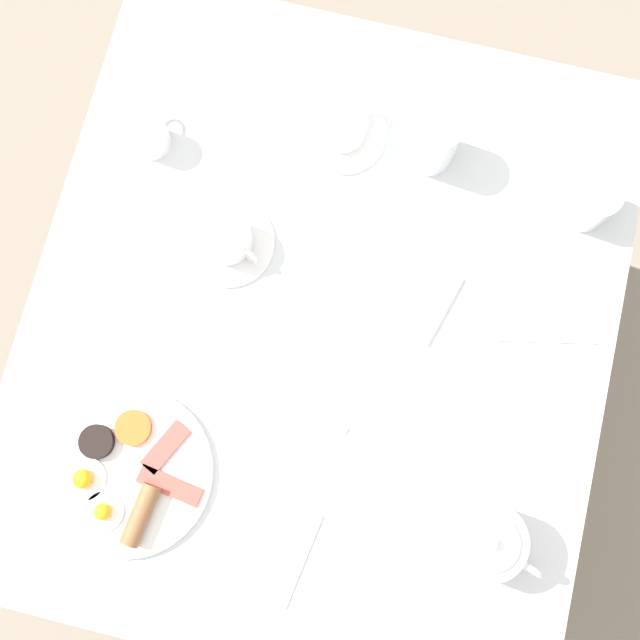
{
  "coord_description": "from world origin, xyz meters",
  "views": [
    {
      "loc": [
        -0.21,
        -0.05,
        1.97
      ],
      "look_at": [
        0.0,
        0.0,
        0.78
      ],
      "focal_mm": 42.0,
      "sensor_mm": 36.0,
      "label": 1
    }
  ],
  "objects_px": {
    "water_glass_tall": "(433,140)",
    "napkin_folded": "(402,289)",
    "fork_by_plate": "(300,404)",
    "breakfast_plate": "(127,474)",
    "teacup_with_saucer_right": "(228,240)",
    "creamer_jug": "(150,135)",
    "knife_by_plate": "(538,338)",
    "teacup_with_saucer_left": "(343,127)",
    "spoon_for_tea": "(300,561)",
    "teapot_near": "(484,539)",
    "water_glass_short": "(590,201)"
  },
  "relations": [
    {
      "from": "teacup_with_saucer_left",
      "to": "water_glass_short",
      "type": "bearing_deg",
      "value": -95.01
    },
    {
      "from": "water_glass_short",
      "to": "teacup_with_saucer_right",
      "type": "bearing_deg",
      "value": 109.58
    },
    {
      "from": "teapot_near",
      "to": "water_glass_tall",
      "type": "relative_size",
      "value": 1.75
    },
    {
      "from": "teapot_near",
      "to": "water_glass_short",
      "type": "bearing_deg",
      "value": -78.1
    },
    {
      "from": "water_glass_tall",
      "to": "fork_by_plate",
      "type": "relative_size",
      "value": 0.66
    },
    {
      "from": "napkin_folded",
      "to": "spoon_for_tea",
      "type": "xyz_separation_m",
      "value": [
        -0.46,
        0.06,
        -0.0
      ]
    },
    {
      "from": "teacup_with_saucer_left",
      "to": "water_glass_tall",
      "type": "height_order",
      "value": "water_glass_tall"
    },
    {
      "from": "teacup_with_saucer_right",
      "to": "water_glass_short",
      "type": "bearing_deg",
      "value": -70.42
    },
    {
      "from": "knife_by_plate",
      "to": "breakfast_plate",
      "type": "bearing_deg",
      "value": 122.02
    },
    {
      "from": "teacup_with_saucer_right",
      "to": "spoon_for_tea",
      "type": "bearing_deg",
      "value": -152.95
    },
    {
      "from": "breakfast_plate",
      "to": "teacup_with_saucer_left",
      "type": "distance_m",
      "value": 0.67
    },
    {
      "from": "teacup_with_saucer_left",
      "to": "teapot_near",
      "type": "bearing_deg",
      "value": -149.19
    },
    {
      "from": "fork_by_plate",
      "to": "creamer_jug",
      "type": "bearing_deg",
      "value": 43.17
    },
    {
      "from": "teacup_with_saucer_right",
      "to": "knife_by_plate",
      "type": "xyz_separation_m",
      "value": [
        -0.03,
        -0.53,
        -0.02
      ]
    },
    {
      "from": "breakfast_plate",
      "to": "water_glass_tall",
      "type": "distance_m",
      "value": 0.73
    },
    {
      "from": "teapot_near",
      "to": "water_glass_tall",
      "type": "bearing_deg",
      "value": -52.5
    },
    {
      "from": "breakfast_plate",
      "to": "knife_by_plate",
      "type": "xyz_separation_m",
      "value": [
        0.37,
        -0.59,
        -0.01
      ]
    },
    {
      "from": "breakfast_plate",
      "to": "teacup_with_saucer_right",
      "type": "distance_m",
      "value": 0.41
    },
    {
      "from": "water_glass_tall",
      "to": "napkin_folded",
      "type": "distance_m",
      "value": 0.25
    },
    {
      "from": "creamer_jug",
      "to": "water_glass_tall",
      "type": "bearing_deg",
      "value": -78.78
    },
    {
      "from": "fork_by_plate",
      "to": "knife_by_plate",
      "type": "height_order",
      "value": "same"
    },
    {
      "from": "fork_by_plate",
      "to": "spoon_for_tea",
      "type": "relative_size",
      "value": 1.14
    },
    {
      "from": "teapot_near",
      "to": "fork_by_plate",
      "type": "bearing_deg",
      "value": -4.25
    },
    {
      "from": "knife_by_plate",
      "to": "spoon_for_tea",
      "type": "relative_size",
      "value": 1.27
    },
    {
      "from": "teacup_with_saucer_right",
      "to": "napkin_folded",
      "type": "distance_m",
      "value": 0.3
    },
    {
      "from": "teacup_with_saucer_left",
      "to": "creamer_jug",
      "type": "height_order",
      "value": "same"
    },
    {
      "from": "teapot_near",
      "to": "creamer_jug",
      "type": "relative_size",
      "value": 2.27
    },
    {
      "from": "knife_by_plate",
      "to": "spoon_for_tea",
      "type": "xyz_separation_m",
      "value": [
        -0.43,
        0.29,
        0.0
      ]
    },
    {
      "from": "breakfast_plate",
      "to": "fork_by_plate",
      "type": "relative_size",
      "value": 1.54
    },
    {
      "from": "teapot_near",
      "to": "water_glass_short",
      "type": "relative_size",
      "value": 2.34
    },
    {
      "from": "water_glass_tall",
      "to": "spoon_for_tea",
      "type": "relative_size",
      "value": 0.75
    },
    {
      "from": "napkin_folded",
      "to": "fork_by_plate",
      "type": "bearing_deg",
      "value": 152.06
    },
    {
      "from": "water_glass_tall",
      "to": "breakfast_plate",
      "type": "bearing_deg",
      "value": 151.46
    },
    {
      "from": "teacup_with_saucer_left",
      "to": "teacup_with_saucer_right",
      "type": "height_order",
      "value": "same"
    },
    {
      "from": "water_glass_tall",
      "to": "water_glass_short",
      "type": "relative_size",
      "value": 1.34
    },
    {
      "from": "water_glass_short",
      "to": "napkin_folded",
      "type": "height_order",
      "value": "water_glass_short"
    },
    {
      "from": "teacup_with_saucer_right",
      "to": "spoon_for_tea",
      "type": "xyz_separation_m",
      "value": [
        -0.47,
        -0.24,
        -0.02
      ]
    },
    {
      "from": "water_glass_tall",
      "to": "teacup_with_saucer_right",
      "type": "bearing_deg",
      "value": 129.1
    },
    {
      "from": "breakfast_plate",
      "to": "teacup_with_saucer_left",
      "type": "xyz_separation_m",
      "value": [
        0.64,
        -0.2,
        0.02
      ]
    },
    {
      "from": "creamer_jug",
      "to": "knife_by_plate",
      "type": "height_order",
      "value": "creamer_jug"
    },
    {
      "from": "knife_by_plate",
      "to": "teacup_with_saucer_right",
      "type": "bearing_deg",
      "value": 86.25
    },
    {
      "from": "creamer_jug",
      "to": "water_glass_short",
      "type": "bearing_deg",
      "value": -85.62
    },
    {
      "from": "water_glass_tall",
      "to": "napkin_folded",
      "type": "xyz_separation_m",
      "value": [
        -0.24,
        -0.01,
        -0.05
      ]
    },
    {
      "from": "creamer_jug",
      "to": "fork_by_plate",
      "type": "distance_m",
      "value": 0.51
    },
    {
      "from": "fork_by_plate",
      "to": "knife_by_plate",
      "type": "relative_size",
      "value": 0.9
    },
    {
      "from": "teacup_with_saucer_left",
      "to": "water_glass_short",
      "type": "distance_m",
      "value": 0.42
    },
    {
      "from": "creamer_jug",
      "to": "napkin_folded",
      "type": "relative_size",
      "value": 0.46
    },
    {
      "from": "water_glass_tall",
      "to": "fork_by_plate",
      "type": "distance_m",
      "value": 0.48
    },
    {
      "from": "teacup_with_saucer_left",
      "to": "water_glass_tall",
      "type": "relative_size",
      "value": 1.35
    },
    {
      "from": "teapot_near",
      "to": "knife_by_plate",
      "type": "height_order",
      "value": "teapot_near"
    }
  ]
}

